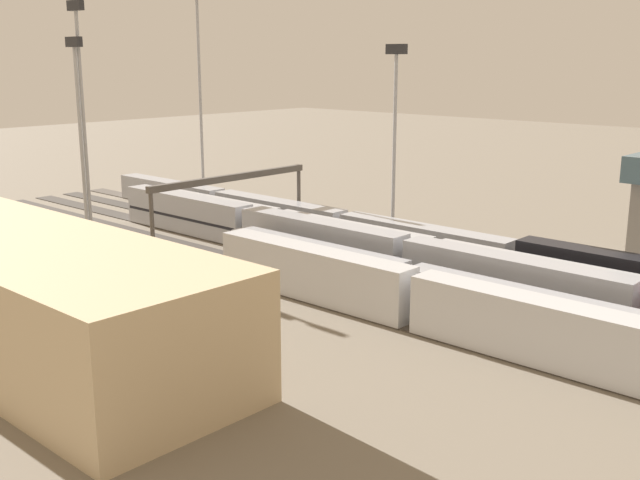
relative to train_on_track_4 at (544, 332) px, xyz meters
The scene contains 16 objects.
ground_plane 27.73m from the train_on_track_4, 21.23° to the right, with size 400.00×400.00×0.00m, color #756B5B.
track_bed_0 32.69m from the train_on_track_4, 37.85° to the right, with size 140.00×2.80×0.12m, color #4C443D.
track_bed_1 29.90m from the train_on_track_4, 30.24° to the right, with size 140.00×2.80×0.12m, color #3D3833.
track_bed_2 27.73m from the train_on_track_4, 21.23° to the right, with size 140.00×2.80×0.12m, color #3D3833.
track_bed_3 26.34m from the train_on_track_4, 10.99° to the right, with size 140.00×2.80×0.12m, color #3D3833.
track_bed_4 25.86m from the train_on_track_4, ahead, with size 140.00×2.80×0.12m, color #4C443D.
train_on_track_4 is the anchor object (origin of this frame).
train_on_track_2 22.64m from the train_on_track_4, 26.21° to the right, with size 95.60×3.06×5.00m.
train_on_track_0 43.70m from the train_on_track_4, 27.24° to the right, with size 90.60×3.00×4.40m.
train_on_track_1 26.54m from the train_on_track_4, 34.43° to the right, with size 90.60×3.00×4.40m.
train_on_track_3 6.70m from the train_on_track_4, 48.56° to the right, with size 71.40×3.00×3.80m.
light_mast_0 75.98m from the train_on_track_4, 18.69° to the right, with size 2.80×0.70×32.83m.
light_mast_1 62.29m from the train_on_track_4, ahead, with size 2.80×0.70×25.41m.
light_mast_2 42.29m from the train_on_track_4, 36.12° to the right, with size 2.80×0.70×24.57m.
light_mast_3 62.78m from the train_on_track_4, ahead, with size 2.80×0.70×29.61m.
signal_gantry 48.68m from the train_on_track_4, 11.91° to the right, with size 0.70×25.00×8.80m.
Camera 1 is at (-50.20, 62.11, 23.03)m, focal length 42.88 mm.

